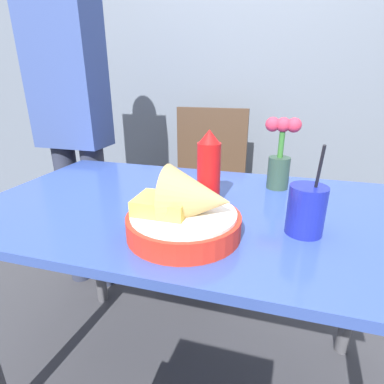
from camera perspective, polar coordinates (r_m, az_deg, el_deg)
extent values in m
plane|color=#38383D|center=(1.34, -0.02, -32.13)|extent=(12.00, 12.00, 0.00)
cube|color=slate|center=(1.96, 10.51, 27.23)|extent=(7.00, 0.06, 2.60)
cube|color=#334C9E|center=(0.88, -0.03, -3.09)|extent=(1.25, 0.72, 0.02)
cylinder|color=#4C4C51|center=(1.52, -17.88, -8.67)|extent=(0.05, 0.05, 0.70)
cylinder|color=#4C4C51|center=(1.34, 28.82, -14.64)|extent=(0.05, 0.05, 0.70)
cylinder|color=#473323|center=(1.63, -5.84, -10.94)|extent=(0.03, 0.03, 0.43)
cylinder|color=#473323|center=(1.55, 6.95, -12.84)|extent=(0.03, 0.03, 0.43)
cylinder|color=#473323|center=(1.93, -1.91, -5.58)|extent=(0.03, 0.03, 0.43)
cylinder|color=#473323|center=(1.86, 8.79, -6.87)|extent=(0.03, 0.03, 0.43)
cube|color=#473323|center=(1.63, 2.09, -2.00)|extent=(0.40, 0.40, 0.02)
cube|color=#473323|center=(1.73, 3.70, 7.88)|extent=(0.40, 0.03, 0.47)
cylinder|color=red|center=(0.71, -1.57, -6.24)|extent=(0.27, 0.27, 0.05)
cylinder|color=white|center=(0.69, -1.59, -4.10)|extent=(0.25, 0.25, 0.01)
cone|color=tan|center=(0.67, 1.11, -1.31)|extent=(0.15, 0.15, 0.15)
cube|color=#E5C14C|center=(0.69, -5.67, -2.72)|extent=(0.12, 0.10, 0.04)
cylinder|color=red|center=(0.86, 3.19, 3.40)|extent=(0.07, 0.07, 0.18)
cone|color=red|center=(0.83, 3.34, 10.57)|extent=(0.06, 0.06, 0.04)
cylinder|color=#192399|center=(0.75, 20.90, -3.25)|extent=(0.09, 0.09, 0.12)
cylinder|color=black|center=(0.75, 20.81, -3.91)|extent=(0.08, 0.08, 0.10)
cylinder|color=black|center=(0.73, 22.44, 0.48)|extent=(0.01, 0.08, 0.22)
cylinder|color=#2D4738|center=(1.04, 16.10, 3.54)|extent=(0.07, 0.07, 0.11)
cylinder|color=#33722D|center=(1.01, 16.66, 8.98)|extent=(0.02, 0.02, 0.10)
sphere|color=#DB334C|center=(1.00, 17.00, 12.16)|extent=(0.05, 0.05, 0.05)
sphere|color=#DB334C|center=(1.00, 15.13, 12.34)|extent=(0.05, 0.05, 0.05)
sphere|color=#DB334C|center=(1.00, 18.87, 11.96)|extent=(0.05, 0.05, 0.05)
cylinder|color=#2D3347|center=(1.72, -21.70, -4.23)|extent=(0.11, 0.11, 0.77)
cylinder|color=#2D3347|center=(1.63, -17.20, -5.01)|extent=(0.11, 0.11, 0.77)
cube|color=#384C8C|center=(1.53, -22.83, 20.05)|extent=(0.32, 0.18, 0.64)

